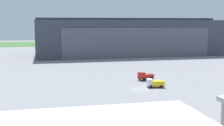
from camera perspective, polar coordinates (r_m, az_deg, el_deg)
ground_plane at (r=75.96m, az=5.06°, el=-4.98°), size 440.00×440.00×0.00m
grass_field_strip at (r=243.74m, az=-7.29°, el=3.72°), size 440.00×56.00×0.08m
maintenance_hangar at (r=159.63m, az=2.96°, el=4.95°), size 93.82×38.37×18.96m
stair_truck at (r=78.63m, az=8.14°, el=-3.78°), size 4.78×3.22×2.16m
ops_van at (r=88.06m, az=6.29°, el=-2.48°), size 5.09×3.45×2.37m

